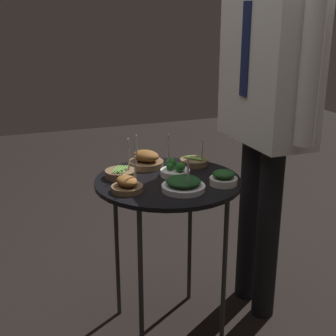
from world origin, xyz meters
The scene contains 10 objects.
ground_plane centered at (0.00, 0.00, 0.00)m, with size 8.00×8.00×0.00m, color black.
serving_cart centered at (0.00, 0.00, 0.67)m, with size 0.61×0.61×0.73m.
bowl_broccoli_far_rim centered at (-0.03, 0.04, 0.76)m, with size 0.13×0.13×0.18m.
bowl_spinach_center centered at (0.14, 0.19, 0.76)m, with size 0.11×0.11×0.06m.
bowl_spinach_front_left centered at (0.14, 0.01, 0.76)m, with size 0.17×0.17×0.15m.
bowl_roast_front_right centered at (-0.19, -0.03, 0.76)m, with size 0.16×0.16×0.15m.
bowl_roast_mid_right centered at (0.07, -0.20, 0.76)m, with size 0.12×0.12×0.14m.
bowl_asparagus_mid_left centered at (-0.14, 0.18, 0.75)m, with size 0.13×0.13×0.12m.
bowl_asparagus_front_center centered at (-0.10, -0.18, 0.75)m, with size 0.13×0.13×0.17m.
waiter_figure centered at (-0.03, 0.47, 1.09)m, with size 0.63×0.24×1.72m.
Camera 1 is at (1.71, -0.65, 1.39)m, focal length 50.00 mm.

